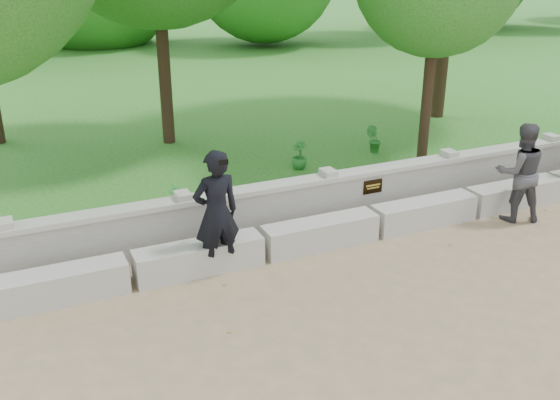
% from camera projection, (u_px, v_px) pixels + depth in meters
% --- Properties ---
extents(ground, '(80.00, 80.00, 0.00)m').
position_uv_depth(ground, '(447.00, 288.00, 8.73)').
color(ground, '#95795B').
rests_on(ground, ground).
extents(lawn, '(40.00, 22.00, 0.25)m').
position_uv_depth(lawn, '(175.00, 88.00, 20.48)').
color(lawn, '#1F6217').
rests_on(lawn, ground).
extents(concrete_bench, '(11.90, 0.45, 0.45)m').
position_uv_depth(concrete_bench, '(374.00, 223.00, 10.25)').
color(concrete_bench, '#B7B5AD').
rests_on(concrete_bench, ground).
extents(parapet_wall, '(12.50, 0.35, 0.90)m').
position_uv_depth(parapet_wall, '(353.00, 195.00, 10.75)').
color(parapet_wall, '#ACAAA3').
rests_on(parapet_wall, ground).
extents(man_main, '(0.71, 0.64, 1.88)m').
position_uv_depth(man_main, '(216.00, 213.00, 8.81)').
color(man_main, black).
rests_on(man_main, ground).
extents(visitor_left, '(1.03, 0.93, 1.73)m').
position_uv_depth(visitor_left, '(520.00, 172.00, 10.62)').
color(visitor_left, '#3C3C40').
rests_on(visitor_left, ground).
extents(shrub_a, '(0.38, 0.36, 0.60)m').
position_uv_depth(shrub_a, '(177.00, 201.00, 10.26)').
color(shrub_a, '#246C28').
rests_on(shrub_a, lawn).
extents(shrub_b, '(0.42, 0.41, 0.59)m').
position_uv_depth(shrub_b, '(373.00, 139.00, 13.56)').
color(shrub_b, '#246C28').
rests_on(shrub_b, lawn).
extents(shrub_d, '(0.38, 0.40, 0.58)m').
position_uv_depth(shrub_d, '(299.00, 155.00, 12.55)').
color(shrub_d, '#246C28').
rests_on(shrub_d, lawn).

